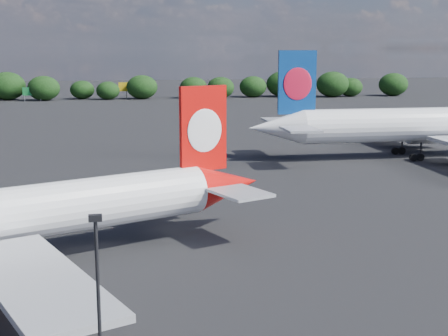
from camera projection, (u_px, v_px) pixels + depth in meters
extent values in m
plane|color=black|center=(61.00, 164.00, 91.77)|extent=(500.00, 500.00, 0.00)
cylinder|color=white|center=(14.00, 214.00, 47.88)|extent=(31.43, 16.56, 4.26)
cone|color=red|center=(227.00, 184.00, 58.33)|extent=(7.93, 6.58, 4.26)
cube|color=red|center=(203.00, 129.00, 55.94)|extent=(4.47, 2.22, 7.66)
ellipsoid|color=white|center=(205.00, 131.00, 55.76)|extent=(3.36, 1.55, 3.92)
ellipsoid|color=white|center=(202.00, 130.00, 56.18)|extent=(3.36, 1.55, 3.92)
cube|color=#AAABB2|center=(240.00, 193.00, 53.50)|extent=(5.52, 6.20, 0.26)
cube|color=#AAABB2|center=(186.00, 175.00, 61.22)|extent=(5.52, 6.20, 0.26)
cube|color=#AAABB2|center=(35.00, 279.00, 38.11)|extent=(11.75, 17.83, 0.47)
cylinder|color=black|center=(48.00, 256.00, 47.25)|extent=(0.31, 0.31, 2.13)
cylinder|color=black|center=(49.00, 267.00, 47.40)|extent=(1.01, 0.72, 0.94)
cylinder|color=black|center=(61.00, 264.00, 47.90)|extent=(1.01, 0.72, 0.94)
cylinder|color=black|center=(29.00, 239.00, 51.46)|extent=(0.31, 0.31, 2.13)
cylinder|color=black|center=(30.00, 249.00, 51.61)|extent=(1.01, 0.72, 0.94)
cylinder|color=black|center=(41.00, 247.00, 52.11)|extent=(1.01, 0.72, 0.94)
cylinder|color=white|center=(425.00, 124.00, 96.82)|extent=(39.49, 5.27, 5.19)
cone|color=white|center=(276.00, 128.00, 92.73)|extent=(8.32, 5.21, 5.19)
cube|color=navy|center=(297.00, 82.00, 92.01)|extent=(5.72, 0.53, 9.35)
ellipsoid|color=red|center=(298.00, 84.00, 91.74)|extent=(4.36, 0.22, 4.78)
ellipsoid|color=red|center=(296.00, 84.00, 92.35)|extent=(4.36, 0.22, 4.78)
cube|color=#AAABB2|center=(301.00, 129.00, 87.48)|extent=(4.69, 6.24, 0.31)
cube|color=#AAABB2|center=(279.00, 120.00, 98.53)|extent=(4.69, 6.24, 0.31)
cube|color=#AAABB2|center=(398.00, 124.00, 110.55)|extent=(6.80, 20.79, 0.57)
cylinder|color=#AAABB2|center=(423.00, 136.00, 106.14)|extent=(5.20, 2.82, 2.81)
cube|color=#AAABB2|center=(423.00, 131.00, 106.00)|extent=(2.29, 0.32, 1.25)
cylinder|color=black|center=(421.00, 151.00, 94.14)|extent=(0.29, 0.29, 2.60)
cylinder|color=black|center=(420.00, 157.00, 94.32)|extent=(1.14, 0.47, 1.14)
cylinder|color=black|center=(413.00, 158.00, 94.13)|extent=(1.14, 0.47, 1.14)
cylinder|color=black|center=(402.00, 145.00, 100.16)|extent=(0.29, 0.29, 2.60)
cylinder|color=black|center=(402.00, 151.00, 100.35)|extent=(1.14, 0.47, 1.14)
cylinder|color=black|center=(395.00, 151.00, 100.16)|extent=(1.14, 0.47, 1.14)
cylinder|color=black|center=(100.00, 333.00, 26.47)|extent=(0.16, 0.16, 9.81)
cube|color=black|center=(95.00, 218.00, 25.52)|extent=(0.55, 0.30, 0.28)
cube|color=#156C2F|center=(32.00, 91.00, 200.34)|extent=(6.00, 0.30, 2.60)
cylinder|color=gray|center=(25.00, 98.00, 200.33)|extent=(0.20, 0.20, 2.00)
cylinder|color=gray|center=(41.00, 98.00, 201.18)|extent=(0.20, 0.20, 2.00)
cube|color=yellow|center=(126.00, 87.00, 211.07)|extent=(5.00, 0.30, 3.00)
cylinder|color=gray|center=(126.00, 95.00, 211.58)|extent=(0.30, 0.30, 2.50)
ellipsoid|color=black|center=(7.00, 86.00, 205.12)|extent=(12.00, 10.15, 9.23)
ellipsoid|color=black|center=(44.00, 88.00, 203.03)|extent=(10.46, 8.85, 8.04)
ellipsoid|color=black|center=(82.00, 90.00, 209.32)|extent=(8.05, 6.82, 6.20)
ellipsoid|color=black|center=(108.00, 91.00, 207.09)|extent=(7.79, 6.59, 5.99)
ellipsoid|color=black|center=(142.00, 87.00, 209.43)|extent=(10.42, 8.82, 8.02)
ellipsoid|color=black|center=(193.00, 88.00, 212.82)|extent=(9.43, 7.98, 7.26)
ellipsoid|color=black|center=(221.00, 88.00, 213.14)|extent=(9.41, 7.96, 7.24)
ellipsoid|color=black|center=(253.00, 87.00, 217.24)|extent=(9.54, 8.08, 7.34)
ellipsoid|color=black|center=(283.00, 84.00, 219.48)|extent=(11.64, 9.85, 8.95)
ellipsoid|color=black|center=(333.00, 84.00, 218.11)|extent=(11.56, 9.78, 8.89)
ellipsoid|color=black|center=(351.00, 87.00, 220.52)|extent=(8.57, 7.25, 6.59)
ellipsoid|color=black|center=(393.00, 84.00, 223.50)|extent=(10.62, 8.99, 8.17)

